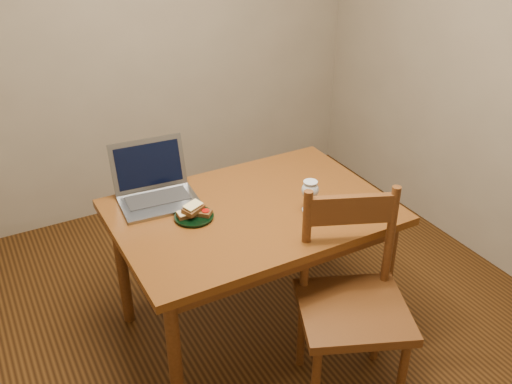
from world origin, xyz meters
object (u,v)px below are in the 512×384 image
chair (353,296)px  laptop (154,184)px  plate (194,217)px  table (252,224)px  milk_glass (310,196)px

chair → laptop: bearing=145.1°
plate → table: bearing=-10.7°
plate → milk_glass: milk_glass is taller
table → laptop: laptop is taller
laptop → milk_glass: bearing=-33.8°
table → milk_glass: 0.32m
chair → laptop: size_ratio=1.53×
chair → milk_glass: bearing=108.0°
table → plate: 0.30m
milk_glass → chair: bearing=-95.1°
table → plate: size_ratio=7.01×
milk_glass → laptop: size_ratio=0.40×
chair → milk_glass: (0.04, 0.42, 0.28)m
table → plate: plate is taller
table → plate: bearing=169.3°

